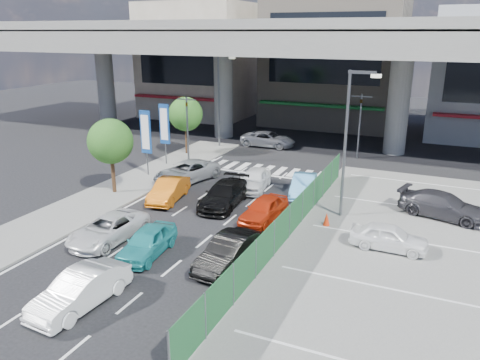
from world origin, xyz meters
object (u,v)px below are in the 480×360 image
at_px(taxi_orange_left, 169,190).
at_px(signboard_far, 164,126).
at_px(wagon_silver_front_left, 187,172).
at_px(sedan_black_mid, 224,195).
at_px(taxi_orange_right, 264,209).
at_px(traffic_cone, 327,219).
at_px(taxi_teal_mid, 147,242).
at_px(traffic_light_right, 361,110).
at_px(sedan_white_front_mid, 254,180).
at_px(parked_sedan_dgrey, 443,205).
at_px(tree_near, 110,142).
at_px(traffic_light_left, 187,114).
at_px(street_lamp_right, 349,133).
at_px(kei_truck_front_right, 304,185).
at_px(parked_sedan_white, 389,237).
at_px(hatch_black_mid_right, 229,252).
at_px(hatch_white_back_mid, 80,290).
at_px(signboard_near, 146,134).
at_px(street_lamp_left, 220,93).
at_px(sedan_white_mid_left, 108,229).
at_px(tree_far, 186,114).
at_px(crossing_wagon_silver, 268,139).

bearing_deg(taxi_orange_left, signboard_far, 112.97).
bearing_deg(wagon_silver_front_left, sedan_black_mid, -21.20).
distance_m(taxi_orange_right, traffic_cone, 3.38).
bearing_deg(taxi_orange_left, taxi_teal_mid, -76.16).
relative_size(traffic_light_right, traffic_cone, 7.41).
bearing_deg(sedan_white_front_mid, traffic_cone, -43.60).
bearing_deg(parked_sedan_dgrey, tree_near, 117.17).
bearing_deg(wagon_silver_front_left, parked_sedan_dgrey, 14.77).
bearing_deg(tree_near, traffic_light_left, 84.29).
xyz_separation_m(street_lamp_right, kei_truck_front_right, (-3.10, 2.61, -4.12)).
bearing_deg(taxi_orange_right, parked_sedan_dgrey, 31.19).
relative_size(street_lamp_right, wagon_silver_front_left, 1.61).
distance_m(taxi_teal_mid, kei_truck_front_right, 11.71).
bearing_deg(parked_sedan_dgrey, parked_sedan_white, 172.76).
bearing_deg(parked_sedan_dgrey, hatch_black_mid_right, 154.87).
bearing_deg(hatch_white_back_mid, sedan_white_front_mid, 91.04).
distance_m(signboard_near, parked_sedan_white, 18.13).
bearing_deg(street_lamp_left, sedan_white_front_mid, -53.42).
xyz_separation_m(traffic_light_left, sedan_white_mid_left, (3.47, -13.82, -3.31)).
height_order(traffic_light_right, parked_sedan_dgrey, traffic_light_right).
height_order(signboard_far, parked_sedan_white, signboard_far).
bearing_deg(tree_far, traffic_cone, -35.25).
bearing_deg(street_lamp_left, hatch_white_back_mid, -75.55).
bearing_deg(hatch_white_back_mid, street_lamp_left, 108.38).
xyz_separation_m(traffic_light_left, crossing_wagon_silver, (3.62, 7.91, -3.26)).
bearing_deg(tree_far, wagon_silver_front_left, -59.82).
height_order(traffic_light_left, signboard_far, traffic_light_left).
bearing_deg(traffic_light_left, street_lamp_right, -24.16).
height_order(tree_near, kei_truck_front_right, tree_near).
height_order(tree_far, sedan_white_mid_left, tree_far).
bearing_deg(crossing_wagon_silver, tree_near, 162.76).
height_order(hatch_black_mid_right, taxi_orange_right, hatch_black_mid_right).
bearing_deg(taxi_orange_right, taxi_orange_left, 179.48).
relative_size(signboard_near, taxi_orange_left, 1.16).
relative_size(hatch_black_mid_right, kei_truck_front_right, 1.07).
xyz_separation_m(tree_near, crossing_wagon_silver, (4.42, 15.91, -2.71)).
distance_m(signboard_far, traffic_cone, 15.95).
relative_size(taxi_orange_right, traffic_cone, 5.53).
relative_size(signboard_near, taxi_teal_mid, 1.22).
bearing_deg(street_lamp_left, sedan_white_mid_left, -79.73).
height_order(street_lamp_right, taxi_teal_mid, street_lamp_right).
relative_size(tree_far, parked_sedan_dgrey, 1.01).
distance_m(tree_far, sedan_white_mid_left, 17.31).
bearing_deg(wagon_silver_front_left, taxi_orange_left, -61.32).
height_order(hatch_white_back_mid, kei_truck_front_right, hatch_white_back_mid).
height_order(signboard_near, sedan_white_front_mid, signboard_near).
height_order(hatch_black_mid_right, wagon_silver_front_left, same).
height_order(street_lamp_left, tree_near, street_lamp_left).
distance_m(tree_near, wagon_silver_front_left, 5.70).
xyz_separation_m(tree_far, parked_sedan_white, (17.78, -11.79, -2.71)).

